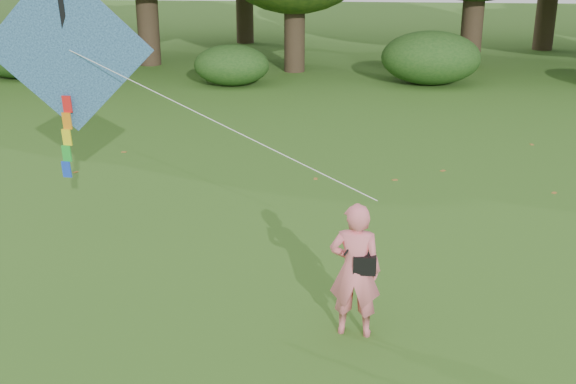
{
  "coord_description": "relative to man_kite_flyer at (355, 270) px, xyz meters",
  "views": [
    {
      "loc": [
        0.15,
        -8.01,
        5.13
      ],
      "look_at": [
        -0.71,
        2.0,
        1.5
      ],
      "focal_mm": 45.0,
      "sensor_mm": 36.0,
      "label": 1
    }
  ],
  "objects": [
    {
      "name": "man_kite_flyer",
      "position": [
        0.0,
        0.0,
        0.0
      ],
      "size": [
        0.73,
        0.52,
        1.88
      ],
      "primitive_type": "imported",
      "rotation": [
        0.0,
        0.0,
        3.04
      ],
      "color": "#EE707C",
      "rests_on": "ground"
    },
    {
      "name": "ground",
      "position": [
        -0.3,
        -0.6,
        -0.94
      ],
      "size": [
        100.0,
        100.0,
        0.0
      ],
      "primitive_type": "plane",
      "color": "#265114",
      "rests_on": "ground"
    },
    {
      "name": "crossbody_bag",
      "position": [
        0.12,
        -0.03,
        0.12
      ],
      "size": [
        0.43,
        0.2,
        0.73
      ],
      "color": "black",
      "rests_on": "ground"
    },
    {
      "name": "flying_kite",
      "position": [
        -4.28,
        1.72,
        2.53
      ],
      "size": [
        5.82,
        2.04,
        3.28
      ],
      "color": "#233B9B",
      "rests_on": "ground"
    },
    {
      "name": "fallen_leaves",
      "position": [
        -0.81,
        4.27,
        -0.93
      ],
      "size": [
        10.94,
        12.46,
        0.01
      ],
      "color": "#976329",
      "rests_on": "ground"
    },
    {
      "name": "shrub_band",
      "position": [
        -1.02,
        17.0,
        -0.08
      ],
      "size": [
        39.15,
        3.22,
        1.88
      ],
      "color": "#264919",
      "rests_on": "ground"
    },
    {
      "name": "bystander_left",
      "position": [
        -10.4,
        16.61,
        -0.15
      ],
      "size": [
        0.97,
        0.95,
        1.57
      ],
      "primitive_type": "imported",
      "rotation": [
        0.0,
        0.0,
        0.74
      ],
      "color": "#262833",
      "rests_on": "ground"
    }
  ]
}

